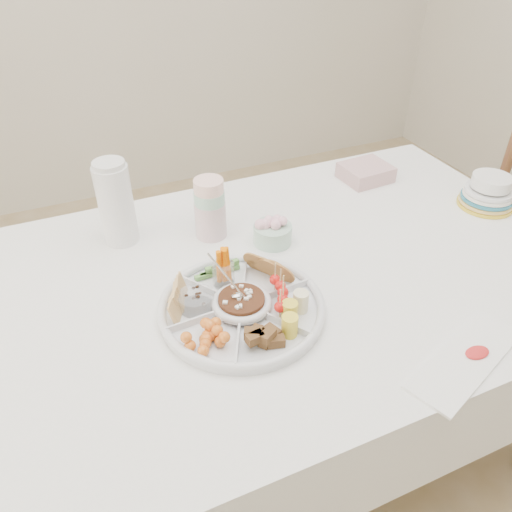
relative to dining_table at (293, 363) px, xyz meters
name	(u,v)px	position (x,y,z in m)	size (l,w,h in m)	color
floor	(288,436)	(0.00, 0.00, -0.38)	(4.00, 4.00, 0.00)	tan
dining_table	(293,363)	(0.00, 0.00, 0.00)	(1.52, 1.02, 0.76)	white
party_tray	(242,305)	(-0.21, -0.11, 0.40)	(0.38, 0.38, 0.04)	silver
bean_dip	(242,303)	(-0.21, -0.11, 0.41)	(0.11, 0.11, 0.04)	#4A2111
tortillas	(271,269)	(-0.10, -0.03, 0.42)	(0.09, 0.09, 0.05)	olive
carrot_cucumber	(218,261)	(-0.22, 0.02, 0.44)	(0.11, 0.11, 0.10)	#FF7400
pita_raisins	(185,297)	(-0.32, -0.05, 0.42)	(0.12, 0.12, 0.06)	tan
cherries	(207,335)	(-0.31, -0.18, 0.42)	(0.11, 0.11, 0.04)	orange
granola_chunks	(269,337)	(-0.20, -0.24, 0.42)	(0.10, 0.10, 0.04)	brown
banana_tomato	(299,295)	(-0.09, -0.16, 0.44)	(0.12, 0.12, 0.10)	#FFDD88
cup_stack	(209,198)	(-0.16, 0.23, 0.50)	(0.09, 0.09, 0.24)	white
thermos	(116,202)	(-0.40, 0.31, 0.50)	(0.09, 0.09, 0.24)	white
flower_bowl	(273,230)	(-0.02, 0.13, 0.42)	(0.11, 0.11, 0.08)	#8BB69C
napkin_stack	(366,172)	(0.43, 0.34, 0.40)	(0.15, 0.13, 0.05)	#CB9E9F
plate_stack	(489,190)	(0.67, 0.04, 0.43)	(0.17, 0.17, 0.11)	gold
placemat	(465,359)	(0.17, -0.43, 0.38)	(0.32, 0.11, 0.01)	white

